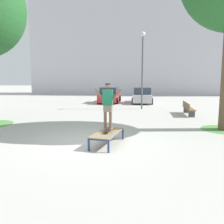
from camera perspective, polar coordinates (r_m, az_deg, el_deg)
name	(u,v)px	position (r m, az deg, el deg)	size (l,w,h in m)	color
ground_plane	(88,142)	(9.47, -5.54, -6.98)	(120.00, 120.00, 0.00)	#B7B5AD
building_facade	(150,43)	(36.16, 8.85, 15.62)	(33.72, 4.00, 14.45)	silver
skate_box	(107,134)	(8.99, -1.11, -5.05)	(1.10, 2.01, 0.46)	navy
skateboard	(108,130)	(9.03, -0.96, -4.19)	(0.26, 0.81, 0.09)	black
skater	(108,103)	(8.87, -0.98, 2.10)	(1.00, 0.30, 1.69)	brown
car_red	(110,95)	(23.75, -0.58, 3.87)	(1.97, 4.23, 1.50)	red
car_silver	(142,96)	(23.65, 7.08, 3.79)	(1.93, 4.21, 1.50)	#B7BABF
park_bench	(188,108)	(16.79, 17.32, 0.88)	(0.47, 2.40, 0.83)	brown
light_post	(142,59)	(19.08, 7.12, 12.18)	(0.36, 0.36, 5.83)	#4C4C51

